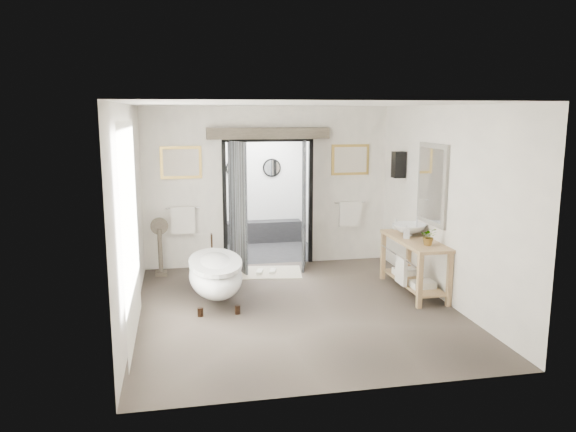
# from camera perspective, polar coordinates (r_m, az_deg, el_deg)

# --- Properties ---
(ground_plane) EXTENTS (5.00, 5.00, 0.00)m
(ground_plane) POSITION_cam_1_polar(r_m,az_deg,el_deg) (8.21, 0.82, -9.37)
(ground_plane) COLOR #65574C
(room_shell) EXTENTS (4.52, 5.02, 2.91)m
(room_shell) POSITION_cam_1_polar(r_m,az_deg,el_deg) (7.66, 0.77, 3.51)
(room_shell) COLOR silver
(room_shell) RESTS_ON ground_plane
(shower_room) EXTENTS (2.22, 2.01, 2.51)m
(shower_room) POSITION_cam_1_polar(r_m,az_deg,el_deg) (11.81, -3.17, 1.30)
(shower_room) COLOR #28282B
(shower_room) RESTS_ON ground_plane
(back_wall_dressing) EXTENTS (3.82, 0.79, 2.52)m
(back_wall_dressing) POSITION_cam_1_polar(r_m,az_deg,el_deg) (10.08, -1.88, 3.50)
(back_wall_dressing) COLOR black
(back_wall_dressing) RESTS_ON ground_plane
(clawfoot_tub) EXTENTS (0.78, 1.76, 0.86)m
(clawfoot_tub) POSITION_cam_1_polar(r_m,az_deg,el_deg) (8.47, -7.38, -5.85)
(clawfoot_tub) COLOR black
(clawfoot_tub) RESTS_ON ground_plane
(vanity) EXTENTS (0.57, 1.60, 0.85)m
(vanity) POSITION_cam_1_polar(r_m,az_deg,el_deg) (9.00, 12.57, -4.46)
(vanity) COLOR #AA7D5A
(vanity) RESTS_ON ground_plane
(pedestal_mirror) EXTENTS (0.30, 0.20, 1.02)m
(pedestal_mirror) POSITION_cam_1_polar(r_m,az_deg,el_deg) (9.94, -12.84, -3.46)
(pedestal_mirror) COLOR brown
(pedestal_mirror) RESTS_ON ground_plane
(rug) EXTENTS (1.30, 0.97, 0.01)m
(rug) POSITION_cam_1_polar(r_m,az_deg,el_deg) (9.95, -2.17, -5.74)
(rug) COLOR beige
(rug) RESTS_ON ground_plane
(slippers) EXTENTS (0.39, 0.27, 0.05)m
(slippers) POSITION_cam_1_polar(r_m,az_deg,el_deg) (9.90, -2.23, -5.64)
(slippers) COLOR white
(slippers) RESTS_ON rug
(basin) EXTENTS (0.62, 0.62, 0.19)m
(basin) POSITION_cam_1_polar(r_m,az_deg,el_deg) (9.16, 12.20, -1.38)
(basin) COLOR white
(basin) RESTS_ON vanity
(plant) EXTENTS (0.30, 0.29, 0.27)m
(plant) POSITION_cam_1_polar(r_m,az_deg,el_deg) (8.55, 14.13, -2.02)
(plant) COLOR gray
(plant) RESTS_ON vanity
(soap_bottle_a) EXTENTS (0.12, 0.12, 0.21)m
(soap_bottle_a) POSITION_cam_1_polar(r_m,az_deg,el_deg) (8.94, 11.96, -1.59)
(soap_bottle_a) COLOR gray
(soap_bottle_a) RESTS_ON vanity
(soap_bottle_b) EXTENTS (0.15, 0.15, 0.18)m
(soap_bottle_b) POSITION_cam_1_polar(r_m,az_deg,el_deg) (9.56, 10.93, -0.84)
(soap_bottle_b) COLOR gray
(soap_bottle_b) RESTS_ON vanity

